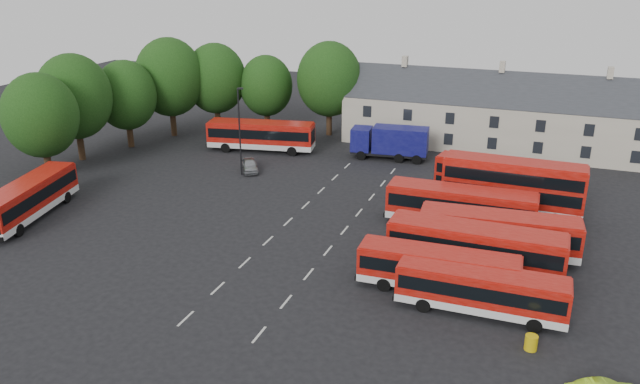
# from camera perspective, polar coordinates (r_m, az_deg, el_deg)

# --- Properties ---
(ground) EXTENTS (140.00, 140.00, 0.00)m
(ground) POSITION_cam_1_polar(r_m,az_deg,el_deg) (50.82, -3.83, -3.57)
(ground) COLOR black
(ground) RESTS_ON ground
(lane_markings) EXTENTS (5.15, 33.80, 0.01)m
(lane_markings) POSITION_cam_1_polar(r_m,az_deg,el_deg) (51.62, -0.38, -3.12)
(lane_markings) COLOR beige
(lane_markings) RESTS_ON ground
(treeline) EXTENTS (29.92, 32.59, 12.01)m
(treeline) POSITION_cam_1_polar(r_m,az_deg,el_deg) (74.75, -12.57, 9.28)
(treeline) COLOR black
(treeline) RESTS_ON ground
(terrace_houses) EXTENTS (35.70, 7.13, 10.06)m
(terrace_houses) POSITION_cam_1_polar(r_m,az_deg,el_deg) (74.29, 15.90, 6.69)
(terrace_houses) COLOR beige
(terrace_houses) RESTS_ON ground
(bus_row_a) EXTENTS (10.34, 2.46, 2.92)m
(bus_row_a) POSITION_cam_1_polar(r_m,az_deg,el_deg) (40.03, 14.52, -8.52)
(bus_row_a) COLOR silver
(bus_row_a) RESTS_ON ground
(bus_row_b) EXTENTS (10.52, 2.77, 2.95)m
(bus_row_b) POSITION_cam_1_polar(r_m,az_deg,el_deg) (41.89, 10.75, -6.79)
(bus_row_b) COLOR silver
(bus_row_b) RESTS_ON ground
(bus_row_c) EXTENTS (12.13, 2.98, 3.42)m
(bus_row_c) POSITION_cam_1_polar(r_m,az_deg,el_deg) (44.85, 14.01, -4.74)
(bus_row_c) COLOR silver
(bus_row_c) RESTS_ON ground
(bus_row_d) EXTENTS (11.66, 3.47, 3.25)m
(bus_row_d) POSITION_cam_1_polar(r_m,az_deg,el_deg) (47.85, 16.02, -3.42)
(bus_row_d) COLOR silver
(bus_row_d) RESTS_ON ground
(bus_row_e) EXTENTS (11.93, 2.87, 3.37)m
(bus_row_e) POSITION_cam_1_polar(r_m,az_deg,el_deg) (51.92, 12.75, -1.10)
(bus_row_e) COLOR silver
(bus_row_e) RESTS_ON ground
(bus_dd_south) EXTENTS (11.74, 3.01, 4.79)m
(bus_dd_south) POSITION_cam_1_polar(r_m,az_deg,el_deg) (55.66, 17.21, 0.73)
(bus_dd_south) COLOR silver
(bus_dd_south) RESTS_ON ground
(bus_dd_north) EXTENTS (10.12, 3.89, 4.05)m
(bus_dd_north) POSITION_cam_1_polar(r_m,az_deg,el_deg) (57.38, 15.41, 1.08)
(bus_dd_north) COLOR silver
(bus_dd_north) RESTS_ON ground
(bus_west) EXTENTS (4.96, 11.71, 3.23)m
(bus_west) POSITION_cam_1_polar(r_m,az_deg,el_deg) (57.97, -25.09, -0.37)
(bus_west) COLOR silver
(bus_west) RESTS_ON ground
(bus_north) EXTENTS (12.35, 4.85, 3.41)m
(bus_north) POSITION_cam_1_polar(r_m,az_deg,el_deg) (71.35, -5.42, 5.33)
(bus_north) COLOR silver
(bus_north) RESTS_ON ground
(box_truck) EXTENTS (8.50, 3.42, 3.62)m
(box_truck) POSITION_cam_1_polar(r_m,az_deg,el_deg) (68.62, 6.48, 4.65)
(box_truck) COLOR black
(box_truck) RESTS_ON ground
(silver_car) EXTENTS (3.34, 4.09, 1.31)m
(silver_car) POSITION_cam_1_polar(r_m,az_deg,el_deg) (65.00, -6.45, 2.46)
(silver_car) COLOR #9EA1A5
(silver_car) RESTS_ON ground
(grit_bin) EXTENTS (0.72, 0.72, 0.89)m
(grit_bin) POSITION_cam_1_polar(r_m,az_deg,el_deg) (38.11, 18.74, -12.91)
(grit_bin) COLOR gold
(grit_bin) RESTS_ON ground
(lamppost) EXTENTS (0.62, 0.38, 8.95)m
(lamppost) POSITION_cam_1_polar(r_m,az_deg,el_deg) (62.85, -7.35, 5.71)
(lamppost) COLOR black
(lamppost) RESTS_ON ground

